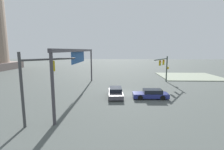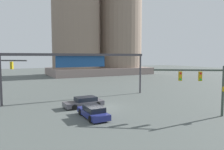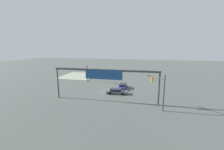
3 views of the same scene
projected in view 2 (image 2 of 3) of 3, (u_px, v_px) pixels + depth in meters
name	position (u px, v px, depth m)	size (l,w,h in m)	color
ground_plane	(98.00, 108.00, 25.35)	(184.38, 184.38, 0.00)	#515855
traffic_signal_near_corner	(2.00, 72.00, 27.30)	(3.69, 3.61, 6.18)	#3A3B3D
traffic_signal_opposite_side	(204.00, 81.00, 21.59)	(5.96, 4.22, 5.10)	#38443B
overhead_sign_gantry	(81.00, 61.00, 30.40)	(20.77, 0.43, 6.44)	#3E3B41
sedan_car_approaching	(84.00, 102.00, 25.58)	(4.77, 2.13, 1.21)	#4E4C55
sedan_car_waiting_far	(93.00, 112.00, 21.11)	(1.87, 4.58, 1.21)	navy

